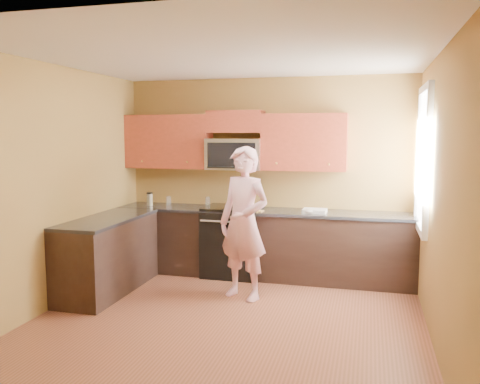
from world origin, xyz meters
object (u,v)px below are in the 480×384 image
(woman, at_px, (244,223))
(frying_pan, at_px, (235,210))
(butter_tub, at_px, (255,212))
(stove, at_px, (233,241))
(microwave, at_px, (235,169))
(travel_mug, at_px, (150,205))

(woman, bearing_deg, frying_pan, 135.93)
(woman, xyz_separation_m, butter_tub, (-0.03, 0.71, 0.02))
(stove, relative_size, frying_pan, 1.94)
(microwave, height_order, butter_tub, microwave)
(microwave, height_order, woman, woman)
(stove, distance_m, microwave, 0.98)
(stove, distance_m, frying_pan, 0.55)
(microwave, height_order, travel_mug, microwave)
(woman, distance_m, travel_mug, 1.84)
(stove, relative_size, butter_tub, 8.50)
(woman, distance_m, frying_pan, 0.70)
(frying_pan, bearing_deg, woman, -50.12)
(travel_mug, bearing_deg, frying_pan, -10.81)
(microwave, xyz_separation_m, frying_pan, (0.10, -0.37, -0.50))
(frying_pan, bearing_deg, travel_mug, -174.87)
(stove, distance_m, travel_mug, 1.31)
(microwave, relative_size, woman, 0.42)
(microwave, xyz_separation_m, travel_mug, (-1.23, -0.12, -0.53))
(stove, xyz_separation_m, woman, (0.38, -0.89, 0.42))
(frying_pan, relative_size, butter_tub, 4.37)
(stove, height_order, frying_pan, frying_pan)
(butter_tub, bearing_deg, stove, 153.48)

